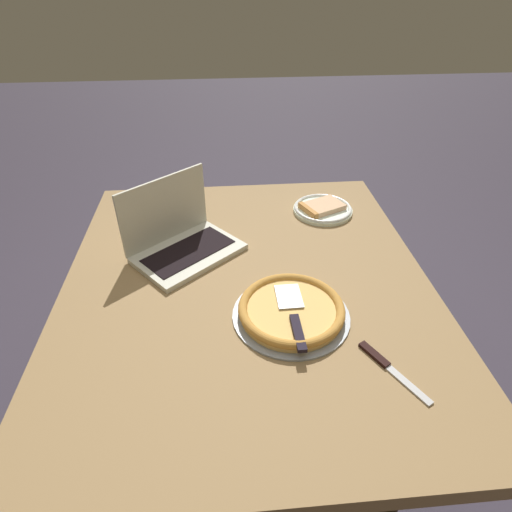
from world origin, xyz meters
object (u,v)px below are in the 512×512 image
Objects in this scene: laptop at (181,238)px; pizza_tray at (291,310)px; dining_table at (247,297)px; table_knife at (386,365)px; pizza_plate at (322,209)px.

laptop is 1.23× the size of pizza_tray.
table_knife reaches higher than dining_table.
dining_table is at bearing -145.80° from pizza_tray.
table_knife is (0.76, -0.00, -0.01)m from pizza_plate.
pizza_plate is 0.76m from table_knife.
pizza_plate is at bearing 159.63° from pizza_tray.
pizza_tray is (0.56, -0.21, 0.01)m from pizza_plate.
pizza_tray is 1.64× the size of table_knife.
pizza_tray is at bearing 34.20° from dining_table.
pizza_tray is at bearing -20.37° from pizza_plate.
pizza_plate is 0.70× the size of pizza_tray.
table_knife is (0.19, 0.20, -0.02)m from pizza_tray.
pizza_tray reaches higher than pizza_plate.
dining_table is 5.78× the size of pizza_plate.
dining_table is 0.30m from laptop.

